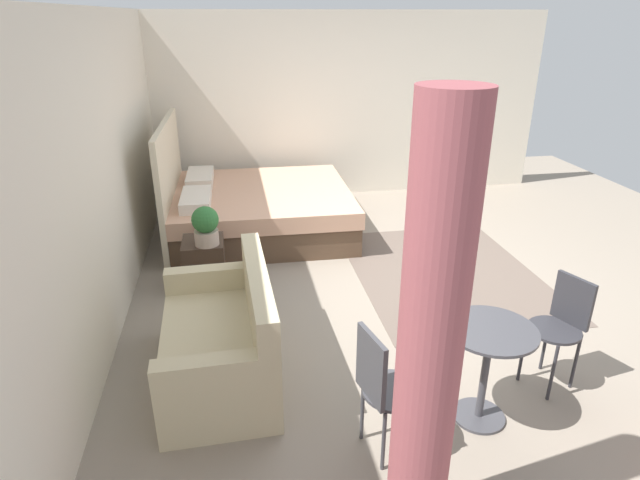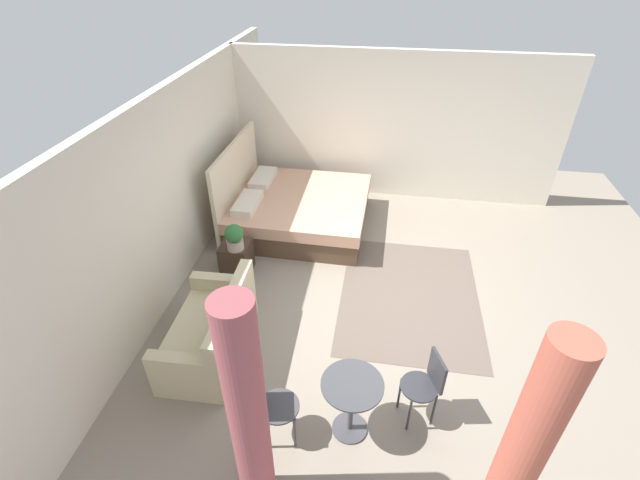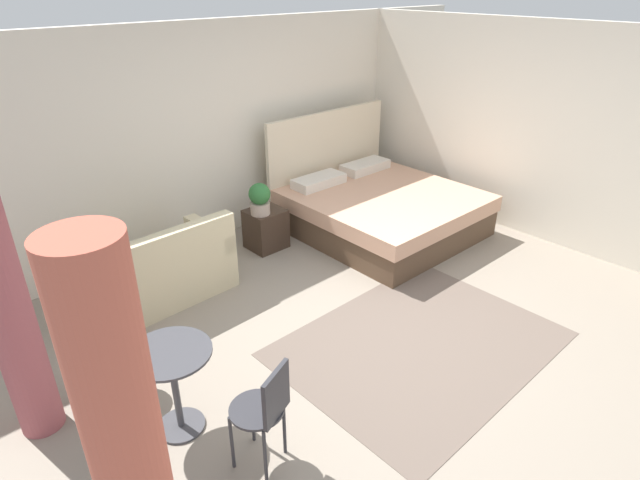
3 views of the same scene
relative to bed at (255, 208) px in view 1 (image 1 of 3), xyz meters
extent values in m
cube|color=gray|center=(-1.61, -1.49, -0.31)|extent=(8.92, 8.63, 0.02)
cube|color=silver|center=(-1.61, 1.33, 0.97)|extent=(8.92, 0.12, 2.55)
cube|color=silver|center=(1.35, -1.49, 0.97)|extent=(0.12, 5.63, 2.55)
cube|color=#66564C|center=(-1.53, -1.87, -0.30)|extent=(2.41, 1.82, 0.01)
cube|color=brown|center=(0.00, -0.09, -0.14)|extent=(2.00, 2.09, 0.33)
cube|color=tan|center=(0.00, -0.09, 0.13)|extent=(2.04, 2.13, 0.19)
cube|color=beige|center=(0.02, 0.97, 0.38)|extent=(2.03, 0.09, 1.37)
cube|color=silver|center=(-0.42, 0.67, 0.28)|extent=(0.71, 0.33, 0.12)
cube|color=silver|center=(0.44, 0.65, 0.28)|extent=(0.71, 0.33, 0.12)
cube|color=beige|center=(-2.84, 0.44, -0.10)|extent=(1.42, 0.81, 0.41)
cube|color=beige|center=(-2.83, 0.12, 0.32)|extent=(1.40, 0.18, 0.43)
cube|color=beige|center=(-2.21, 0.46, 0.20)|extent=(0.16, 0.78, 0.19)
cube|color=beige|center=(-3.47, 0.42, 0.20)|extent=(0.16, 0.78, 0.19)
cube|color=#38281E|center=(-1.38, 0.57, -0.06)|extent=(0.43, 0.39, 0.49)
cylinder|color=tan|center=(-1.48, 0.53, 0.25)|extent=(0.23, 0.23, 0.14)
sphere|color=#2D6B33|center=(-1.48, 0.53, 0.43)|extent=(0.25, 0.25, 0.25)
cylinder|color=#3F3F44|center=(-3.59, -1.27, -0.29)|extent=(0.35, 0.35, 0.02)
cylinder|color=#3F3F44|center=(-3.59, -1.27, 0.03)|extent=(0.05, 0.05, 0.67)
cylinder|color=#3F3F44|center=(-3.59, -1.27, 0.38)|extent=(0.58, 0.58, 0.02)
cylinder|color=#3F3F44|center=(-3.84, -0.77, -0.09)|extent=(0.02, 0.02, 0.42)
cylinder|color=#3F3F44|center=(-3.58, -0.71, -0.09)|extent=(0.02, 0.02, 0.42)
cylinder|color=#3F3F44|center=(-3.90, -0.51, -0.09)|extent=(0.02, 0.02, 0.42)
cylinder|color=#3F3F44|center=(-3.64, -0.45, -0.09)|extent=(0.02, 0.02, 0.42)
cylinder|color=#3F3F44|center=(-3.74, -0.61, 0.13)|extent=(0.46, 0.46, 0.02)
cube|color=#3F3F44|center=(-3.78, -0.45, 0.35)|extent=(0.31, 0.10, 0.42)
cylinder|color=#2D2D33|center=(-3.27, -1.73, -0.08)|extent=(0.02, 0.02, 0.45)
cylinder|color=#2D2D33|center=(-3.50, -1.82, -0.08)|extent=(0.02, 0.02, 0.45)
cylinder|color=#2D2D33|center=(-3.17, -1.96, -0.08)|extent=(0.02, 0.02, 0.45)
cylinder|color=#2D2D33|center=(-3.41, -2.06, -0.08)|extent=(0.02, 0.02, 0.45)
cylinder|color=#2D2D33|center=(-3.34, -1.89, 0.15)|extent=(0.47, 0.47, 0.02)
cube|color=#2D2D33|center=(-3.28, -2.04, 0.34)|extent=(0.28, 0.13, 0.36)
cylinder|color=#994C51|center=(-4.32, -0.56, 0.82)|extent=(0.29, 0.29, 2.25)
camera|label=1|loc=(-6.15, 0.25, 2.18)|focal=29.63mm
camera|label=2|loc=(-6.13, -1.37, 3.72)|focal=24.87mm
camera|label=3|loc=(-4.75, -4.01, 2.66)|focal=29.30mm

